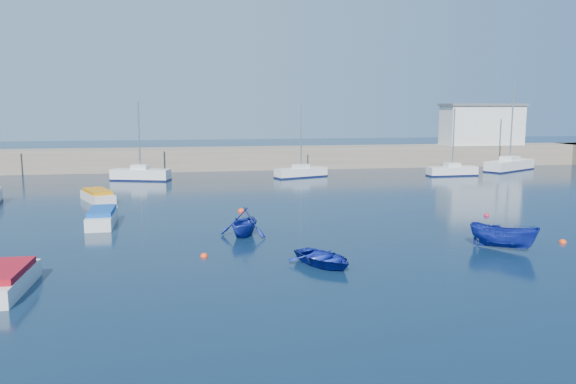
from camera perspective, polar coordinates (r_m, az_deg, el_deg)
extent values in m
plane|color=#0C1F35|center=(24.24, 8.01, -9.35)|extent=(220.00, 220.00, 0.00)
cube|color=#796C5C|center=(68.58, -3.70, 3.46)|extent=(96.00, 4.50, 2.60)
cube|color=silver|center=(77.46, 19.08, 6.42)|extent=(10.00, 4.00, 5.00)
cube|color=silver|center=(59.52, -14.75, 1.71)|extent=(6.20, 3.37, 1.15)
cylinder|color=#B7BABC|center=(59.19, -14.89, 5.56)|extent=(0.17, 0.17, 6.87)
cube|color=silver|center=(60.16, 1.33, 1.98)|extent=(5.98, 3.53, 0.98)
cylinder|color=#B7BABC|center=(59.84, 1.34, 5.61)|extent=(0.14, 0.14, 6.65)
cube|color=silver|center=(64.07, 16.33, 2.05)|extent=(5.54, 1.76, 1.00)
cylinder|color=#B7BABC|center=(63.78, 16.46, 5.31)|extent=(0.15, 0.15, 6.31)
cube|color=silver|center=(71.60, 21.57, 2.53)|extent=(7.81, 5.83, 1.20)
cylinder|color=#B7BABC|center=(71.29, 21.79, 6.59)|extent=(0.17, 0.17, 8.95)
cube|color=silver|center=(25.76, -26.76, -8.26)|extent=(1.64, 4.58, 0.74)
cube|color=maroon|center=(25.63, -26.84, -7.16)|extent=(1.55, 3.44, 0.28)
cube|color=silver|center=(37.60, -18.36, -2.63)|extent=(1.66, 4.43, 0.78)
cube|color=#0D4097|center=(37.50, -18.40, -1.83)|extent=(1.55, 3.33, 0.29)
cube|color=silver|center=(47.25, -18.77, -0.48)|extent=(3.34, 4.87, 0.69)
cube|color=#C3760A|center=(47.18, -18.79, 0.09)|extent=(2.80, 3.78, 0.26)
imported|color=navy|center=(26.81, 3.64, -6.72)|extent=(3.79, 4.21, 0.72)
imported|color=navy|center=(32.70, -4.49, -3.07)|extent=(3.83, 4.04, 1.67)
imported|color=navy|center=(31.73, 21.05, -4.25)|extent=(3.44, 3.52, 1.38)
sphere|color=#FF390D|center=(28.69, -8.52, -6.52)|extent=(0.39, 0.39, 0.39)
sphere|color=red|center=(41.15, 19.52, -2.30)|extent=(0.38, 0.38, 0.38)
sphere|color=#FF390D|center=(34.73, 26.13, -4.65)|extent=(0.42, 0.42, 0.42)
sphere|color=#FF390D|center=(40.52, -4.77, -2.00)|extent=(0.50, 0.50, 0.50)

